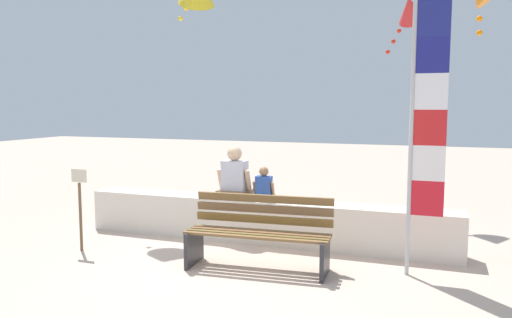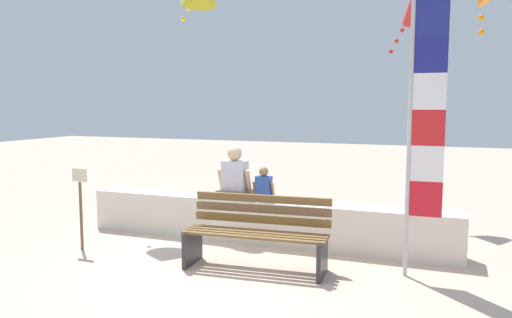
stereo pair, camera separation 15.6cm
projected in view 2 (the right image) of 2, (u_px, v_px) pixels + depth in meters
ground_plane at (225, 268)px, 6.24m from camera, size 40.00×40.00×0.00m
seawall_ledge at (262, 221)px, 7.43m from camera, size 5.59×0.48×0.63m
park_bench at (257, 234)px, 6.22m from camera, size 1.82×0.74×0.88m
person_adult at (235, 178)px, 7.49m from camera, size 0.51×0.38×0.78m
person_child at (264, 187)px, 7.34m from camera, size 0.32×0.24×0.50m
flag_banner at (422, 121)px, 5.73m from camera, size 0.41×0.05×3.20m
kite_red at (414, 9)px, 8.83m from camera, size 0.75×0.77×1.09m
sign_post at (81, 201)px, 6.99m from camera, size 0.24×0.04×1.14m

